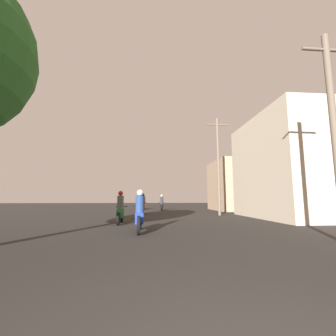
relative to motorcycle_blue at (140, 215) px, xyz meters
The scene contains 10 objects.
motorcycle_blue is the anchor object (origin of this frame).
motorcycle_green 3.08m from the motorcycle_blue, 110.65° to the left, with size 0.60×2.07×1.63m.
motorcycle_orange 5.49m from the motorcycle_blue, 92.83° to the left, with size 0.60×2.03×1.46m.
motorcycle_red 9.82m from the motorcycle_blue, 90.88° to the left, with size 0.60×2.11×1.65m.
motorcycle_black 14.82m from the motorcycle_blue, 83.63° to the left, with size 0.60×2.04×1.63m.
motorcycle_yellow 17.75m from the motorcycle_blue, 90.76° to the left, with size 0.60×1.89×1.58m.
building_right_near 10.86m from the motorcycle_blue, 29.02° to the left, with size 4.24×7.55×6.51m.
building_right_far 17.44m from the motorcycle_blue, 57.18° to the left, with size 4.30×6.07×5.20m.
utility_pole_near 6.96m from the motorcycle_blue, 24.50° to the right, with size 1.60×0.20×6.38m.
utility_pole_far 10.06m from the motorcycle_blue, 54.36° to the left, with size 1.60×0.20×7.43m.
Camera 1 is at (-0.76, -1.32, 1.26)m, focal length 24.00 mm.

